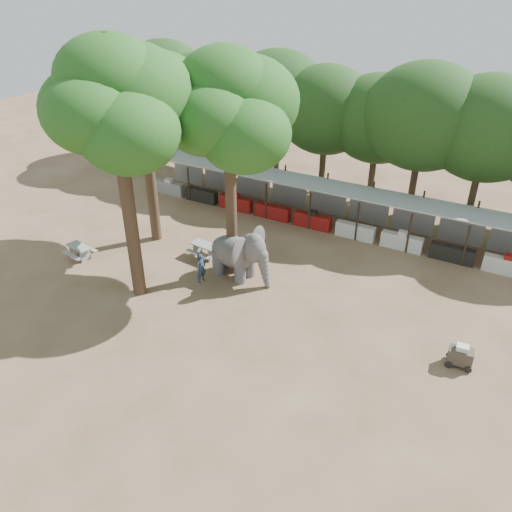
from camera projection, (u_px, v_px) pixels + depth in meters
The scene contains 11 objects.
ground at pixel (219, 354), 21.00m from camera, with size 100.00×100.00×0.00m, color brown.
vendor_stalls at pixel (340, 210), 30.88m from camera, with size 28.00×2.99×2.80m.
yard_tree_left at pixel (142, 98), 26.24m from camera, with size 7.10×6.90×11.02m.
yard_tree_center at pixel (115, 105), 20.69m from camera, with size 7.10×6.90×12.04m.
yard_tree_back at pixel (228, 109), 22.77m from camera, with size 7.10×6.90×11.36m.
backdrop_trees at pixel (374, 121), 32.62m from camera, with size 46.46×5.95×8.33m.
elephant at pixel (240, 253), 25.62m from camera, with size 3.75×2.84×2.83m.
handler at pixel (201, 268), 25.52m from camera, with size 0.60×0.40×1.66m, color #26384C.
picnic_table_near at pixel (80, 250), 27.81m from camera, with size 1.73×1.61×0.76m.
picnic_table_far at pixel (205, 249), 27.89m from camera, with size 1.79×1.64×0.82m.
cart_front at pixel (461, 356), 20.18m from camera, with size 1.11×0.79×1.02m.
Camera 1 is at (9.30, -13.30, 14.05)m, focal length 35.00 mm.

